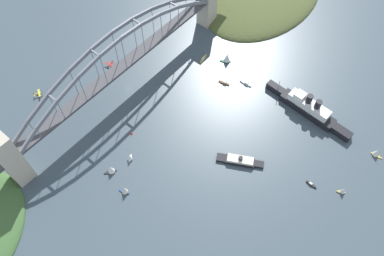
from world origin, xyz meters
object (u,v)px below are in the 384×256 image
Objects in this scene: small_boat_7 at (111,169)px; small_boat_2 at (224,83)px; harbor_arch_bridge at (123,66)px; ocean_liner at (308,108)px; small_boat_6 at (129,157)px; channel_marker_buoy at (131,133)px; small_boat_3 at (124,190)px; seaplane_second_in_formation at (110,65)px; small_boat_5 at (203,59)px; seaplane_taxiing_near_bridge at (39,94)px; harbor_ferry_steamer at (240,160)px; small_boat_0 at (343,191)px; small_boat_9 at (377,153)px; small_boat_4 at (246,83)px; small_boat_1 at (311,184)px; small_boat_8 at (227,58)px.

small_boat_2 is at bearing 173.87° from small_boat_7.
harbor_arch_bridge is 3.41× the size of ocean_liner.
small_boat_6 is 3.09× the size of channel_marker_buoy.
harbor_arch_bridge is 30.02× the size of small_boat_3.
seaplane_second_in_formation is 91.90m from small_boat_5.
seaplane_taxiing_near_bridge is at bearing -96.21° from small_boat_7.
harbor_ferry_steamer is at bearing 53.45° from small_boat_5.
small_boat_0 is 0.83× the size of small_boat_7.
harbor_ferry_steamer is 13.75× the size of channel_marker_buoy.
seaplane_second_in_formation is 254.64m from small_boat_9.
seaplane_taxiing_near_bridge reaches higher than small_boat_5.
harbor_arch_bridge is at bearing -143.68° from small_boat_7.
small_boat_2 reaches higher than small_boat_4.
harbor_arch_bridge reaches higher than small_boat_4.
harbor_ferry_steamer is at bearing 146.22° from small_boat_3.
seaplane_second_in_formation reaches higher than small_boat_4.
small_boat_2 is at bearing 164.02° from channel_marker_buoy.
seaplane_second_in_formation is 1.19× the size of small_boat_7.
harbor_ferry_steamer is 4.45× the size of small_boat_6.
channel_marker_buoy reaches higher than small_boat_2.
seaplane_taxiing_near_bridge is (142.69, -201.87, -4.18)m from ocean_liner.
harbor_ferry_steamer is 4.11× the size of small_boat_1.
harbor_arch_bridge is at bearing -136.17° from small_boat_3.
small_boat_0 is at bearing 129.66° from small_boat_3.
small_boat_1 is 113.58m from small_boat_4.
channel_marker_buoy is at bearing -41.82° from ocean_liner.
small_boat_3 is (17.68, 131.19, 2.55)m from seaplane_taxiing_near_bridge.
small_boat_6 is at bearing 46.24° from harbor_arch_bridge.
small_boat_6 is at bearing 92.92° from seaplane_taxiing_near_bridge.
harbor_arch_bridge is 91.90m from small_boat_7.
ocean_liner is 82.15m from harbor_ferry_steamer.
harbor_ferry_steamer reaches higher than seaplane_taxiing_near_bridge.
harbor_ferry_steamer is at bearing 91.54° from harbor_arch_bridge.
ocean_liner reaches higher than small_boat_6.
small_boat_6 is (127.68, 24.16, 3.19)m from small_boat_5.
small_boat_9 is (-5.98, 128.53, 3.17)m from small_boat_4.
small_boat_8 reaches higher than small_boat_6.
harbor_ferry_steamer is 114.64m from small_boat_9.
small_boat_1 is 1.08× the size of small_boat_6.
small_boat_7 is (-5.73, -21.46, -0.19)m from small_boat_3.
seaplane_taxiing_near_bridge is 99.34m from channel_marker_buoy.
harbor_ferry_steamer is at bearing 113.13° from channel_marker_buoy.
small_boat_3 is at bearing 43.83° from harbor_arch_bridge.
harbor_ferry_steamer is 91.34m from small_boat_6.
small_boat_6 is (-5.77, 113.18, 1.79)m from seaplane_taxiing_near_bridge.
small_boat_2 is at bearing -108.82° from small_boat_1.
ocean_liner is 2.34× the size of harbor_ferry_steamer.
small_boat_1 reaches higher than small_boat_5.
small_boat_7 reaches higher than seaplane_taxiing_near_bridge.
small_boat_8 is (-163.43, -22.19, 0.93)m from small_boat_3.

